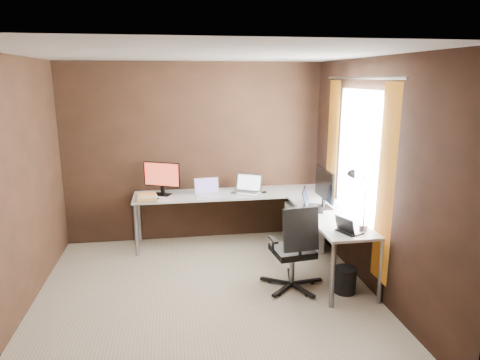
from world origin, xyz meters
The scene contains 15 objects.
room centered at (0.34, 0.07, 1.28)m, with size 3.60×3.60×2.50m.
desk centered at (0.84, 1.04, 0.68)m, with size 2.65×2.25×0.73m.
drawer_pedestal centered at (1.43, 1.15, 0.30)m, with size 0.42×0.50×0.60m, color silver.
monitor_left centered at (-0.46, 1.55, 0.98)m, with size 0.48×0.25×0.45m.
monitor_right centered at (1.50, 0.63, 1.00)m, with size 0.14×0.59×0.48m.
laptop_white centered at (0.14, 1.44, 0.78)m, with size 0.35×0.27×0.22m.
laptop_silver centered at (0.70, 1.47, 0.78)m, with size 0.46×0.42×0.25m.
laptop_black_big centered at (1.33, 0.63, 0.78)m, with size 0.38×0.43×0.24m.
laptop_black_small centered at (1.44, -0.24, 0.77)m, with size 0.26×0.30×0.17m.
book_stack centered at (-0.66, 1.30, 0.77)m, with size 0.30×0.25×0.09m.
mouse_left centered at (-0.54, 1.31, 0.75)m, with size 0.08×0.05×0.03m, color black.
mouse_corner centered at (0.93, 1.40, 0.75)m, with size 0.08×0.05×0.03m, color black.
desk_lamp centered at (1.56, -0.14, 1.13)m, with size 0.20×0.23×0.64m.
office_chair centered at (0.96, 0.04, 0.29)m, with size 0.55×0.55×0.98m.
wastebasket centered at (1.50, -0.13, 0.14)m, with size 0.24×0.24×0.28m, color black.
Camera 1 is at (-0.31, -4.16, 2.29)m, focal length 32.00 mm.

